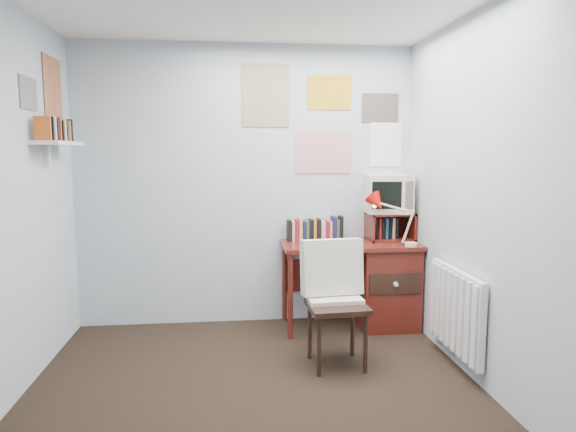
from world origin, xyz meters
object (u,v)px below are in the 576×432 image
at_px(tv_riser, 390,226).
at_px(desk_lamp, 412,223).
at_px(crt_tv, 388,192).
at_px(wall_shelf, 58,143).
at_px(desk, 380,281).
at_px(radiator, 456,311).
at_px(desk_chair, 337,307).

bearing_deg(tv_riser, desk_lamp, -74.43).
distance_m(crt_tv, wall_shelf, 2.75).
bearing_deg(desk_lamp, tv_riser, 98.84).
height_order(desk_lamp, tv_riser, desk_lamp).
xyz_separation_m(desk, desk_lamp, (0.21, -0.21, 0.55)).
distance_m(crt_tv, radiator, 1.33).
height_order(crt_tv, radiator, crt_tv).
relative_size(desk, desk_lamp, 3.00).
distance_m(desk, desk_lamp, 0.63).
height_order(desk_lamp, radiator, desk_lamp).
relative_size(desk_lamp, wall_shelf, 0.64).
xyz_separation_m(desk, desk_chair, (-0.56, -0.82, 0.04)).
bearing_deg(desk_lamp, wall_shelf, 176.85).
bearing_deg(radiator, desk, 107.24).
height_order(tv_riser, crt_tv, crt_tv).
xyz_separation_m(desk_lamp, radiator, (0.08, -0.72, -0.54)).
distance_m(desk_lamp, wall_shelf, 2.86).
bearing_deg(desk, crt_tv, 53.19).
xyz_separation_m(desk_chair, wall_shelf, (-2.01, 0.44, 1.18)).
bearing_deg(tv_riser, desk, -137.04).
bearing_deg(crt_tv, radiator, -74.14).
relative_size(desk_lamp, tv_riser, 1.00).
bearing_deg(desk, tv_riser, 42.96).
relative_size(radiator, wall_shelf, 1.29).
xyz_separation_m(desk_chair, radiator, (0.85, -0.11, -0.02)).
distance_m(desk, tv_riser, 0.51).
distance_m(desk, crt_tv, 0.81).
height_order(desk_chair, radiator, desk_chair).
distance_m(desk_lamp, tv_riser, 0.34).
xyz_separation_m(crt_tv, radiator, (0.19, -1.06, -0.78)).
bearing_deg(desk_lamp, radiator, -90.27).
distance_m(desk_chair, wall_shelf, 2.37).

